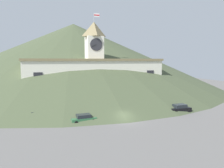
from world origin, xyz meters
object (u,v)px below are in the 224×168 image
at_px(car_silver_hatch, 142,107).
at_px(car_black_suv, 180,109).
at_px(car_gray_pickup, 39,116).
at_px(street_lamp_far_right, 49,94).
at_px(car_blue_van, 75,109).
at_px(street_lamp_center, 149,88).
at_px(car_green_wagon, 84,119).
at_px(car_red_sedan, 108,111).
at_px(street_lamp_right, 104,91).

relative_size(car_silver_hatch, car_black_suv, 0.82).
bearing_deg(car_gray_pickup, car_black_suv, 168.57).
height_order(street_lamp_far_right, car_blue_van, street_lamp_far_right).
relative_size(street_lamp_far_right, street_lamp_center, 0.91).
distance_m(street_lamp_center, car_green_wagon, 25.46).
distance_m(street_lamp_far_right, car_black_suv, 29.83).
bearing_deg(car_gray_pickup, street_lamp_far_right, -107.85).
relative_size(car_green_wagon, car_red_sedan, 1.07).
relative_size(street_lamp_right, car_gray_pickup, 0.90).
bearing_deg(car_blue_van, street_lamp_right, -144.99).
distance_m(street_lamp_center, car_red_sedan, 18.10).
relative_size(street_lamp_far_right, car_silver_hatch, 1.19).
bearing_deg(car_blue_van, street_lamp_far_right, -59.40).
distance_m(street_lamp_far_right, car_silver_hatch, 21.85).
bearing_deg(car_green_wagon, car_silver_hatch, 16.76).
bearing_deg(street_lamp_far_right, street_lamp_center, -0.00).
relative_size(car_silver_hatch, car_green_wagon, 0.85).
xyz_separation_m(car_gray_pickup, car_black_suv, (28.96, -3.80, 0.02)).
relative_size(car_blue_van, car_gray_pickup, 0.96).
distance_m(car_gray_pickup, car_red_sedan, 13.76).
xyz_separation_m(street_lamp_far_right, car_green_wagon, (5.28, -13.97, -2.77)).
xyz_separation_m(car_green_wagon, car_red_sedan, (6.16, 4.18, -0.05)).
height_order(street_lamp_right, car_blue_van, street_lamp_right).
bearing_deg(car_black_suv, car_green_wagon, 1.55).
bearing_deg(car_red_sedan, car_silver_hatch, -171.51).
bearing_deg(street_lamp_right, car_silver_hatch, -52.98).
xyz_separation_m(car_red_sedan, car_black_suv, (15.21, -3.35, 0.16)).
bearing_deg(car_silver_hatch, street_lamp_center, -131.21).
distance_m(street_lamp_far_right, car_green_wagon, 15.19).
bearing_deg(street_lamp_right, car_gray_pickup, -149.42).
relative_size(street_lamp_far_right, car_blue_van, 0.91).
relative_size(street_lamp_right, car_black_suv, 0.99).
bearing_deg(car_black_suv, car_gray_pickup, -8.15).
bearing_deg(car_green_wagon, street_lamp_far_right, 107.09).
bearing_deg(car_red_sedan, street_lamp_far_right, -40.50).
relative_size(street_lamp_right, car_silver_hatch, 1.22).
bearing_deg(street_lamp_right, street_lamp_center, 0.00).
bearing_deg(street_lamp_right, car_blue_van, -140.89).
bearing_deg(street_lamp_far_right, street_lamp_right, -0.00).
bearing_deg(car_silver_hatch, street_lamp_far_right, -27.42).
bearing_deg(street_lamp_far_right, car_red_sedan, -40.55).
xyz_separation_m(street_lamp_right, car_red_sedan, (-2.05, -9.79, -2.89)).
distance_m(street_lamp_far_right, street_lamp_center, 26.35).
bearing_deg(car_blue_van, street_lamp_center, -166.01).
bearing_deg(street_lamp_center, car_blue_van, -161.90).
distance_m(car_red_sedan, car_black_suv, 15.57).
distance_m(street_lamp_far_right, street_lamp_right, 13.50).
distance_m(car_silver_hatch, car_green_wagon, 15.62).
bearing_deg(street_lamp_center, car_green_wagon, -146.44).
xyz_separation_m(car_gray_pickup, car_green_wagon, (7.59, -4.63, -0.09)).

